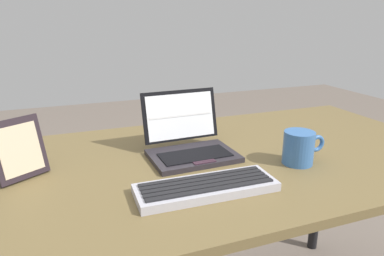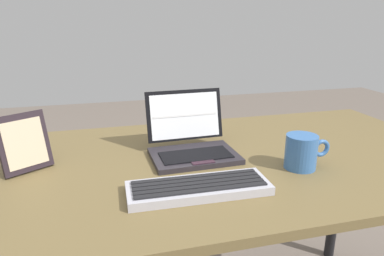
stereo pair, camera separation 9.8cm
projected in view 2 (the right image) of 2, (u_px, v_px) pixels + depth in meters
The scene contains 5 objects.
desk at pixel (197, 182), 1.06m from camera, with size 1.67×0.79×0.74m.
laptop_front at pixel (191, 143), 1.06m from camera, with size 0.26×0.22×0.18m.
external_keyboard at pixel (199, 188), 0.84m from camera, with size 0.35×0.13×0.03m.
photo_frame at pixel (24, 143), 0.94m from camera, with size 0.14×0.11×0.16m.
coffee_mug at pixel (302, 152), 0.97m from camera, with size 0.13×0.09×0.10m.
Camera 2 is at (-0.26, -0.92, 1.14)m, focal length 32.89 mm.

